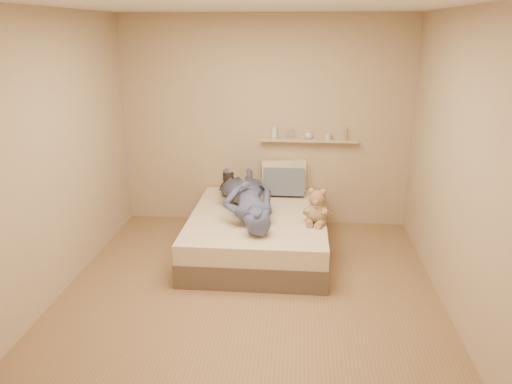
# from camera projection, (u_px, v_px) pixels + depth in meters

# --- Properties ---
(room) EXTENTS (3.80, 3.80, 3.80)m
(room) POSITION_uv_depth(u_px,v_px,m) (249.00, 161.00, 4.40)
(room) COLOR olive
(room) RESTS_ON ground
(bed) EXTENTS (1.50, 1.90, 0.45)m
(bed) POSITION_uv_depth(u_px,v_px,m) (258.00, 233.00, 5.62)
(bed) COLOR brown
(bed) RESTS_ON floor
(game_console) EXTENTS (0.16, 0.12, 0.05)m
(game_console) POSITION_uv_depth(u_px,v_px,m) (261.00, 219.00, 5.03)
(game_console) COLOR silver
(game_console) RESTS_ON bed
(teddy_bear) EXTENTS (0.32, 0.32, 0.39)m
(teddy_bear) POSITION_uv_depth(u_px,v_px,m) (317.00, 209.00, 5.23)
(teddy_bear) COLOR tan
(teddy_bear) RESTS_ON bed
(dark_plush) EXTENTS (0.20, 0.20, 0.31)m
(dark_plush) POSITION_uv_depth(u_px,v_px,m) (228.00, 186.00, 6.09)
(dark_plush) COLOR black
(dark_plush) RESTS_ON bed
(pillow_cream) EXTENTS (0.58, 0.31, 0.42)m
(pillow_cream) POSITION_uv_depth(u_px,v_px,m) (283.00, 176.00, 6.25)
(pillow_cream) COLOR beige
(pillow_cream) RESTS_ON bed
(pillow_grey) EXTENTS (0.50, 0.25, 0.37)m
(pillow_grey) POSITION_uv_depth(u_px,v_px,m) (284.00, 182.00, 6.13)
(pillow_grey) COLOR slate
(pillow_grey) RESTS_ON bed
(person) EXTENTS (0.97, 1.70, 0.38)m
(person) POSITION_uv_depth(u_px,v_px,m) (246.00, 196.00, 5.54)
(person) COLOR #4A5174
(person) RESTS_ON bed
(wall_shelf) EXTENTS (1.20, 0.12, 0.03)m
(wall_shelf) POSITION_uv_depth(u_px,v_px,m) (309.00, 140.00, 6.16)
(wall_shelf) COLOR tan
(wall_shelf) RESTS_ON wall_back
(shelf_bottles) EXTENTS (0.94, 0.11, 0.19)m
(shelf_bottles) POSITION_uv_depth(u_px,v_px,m) (299.00, 133.00, 6.14)
(shelf_bottles) COLOR silver
(shelf_bottles) RESTS_ON wall_shelf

